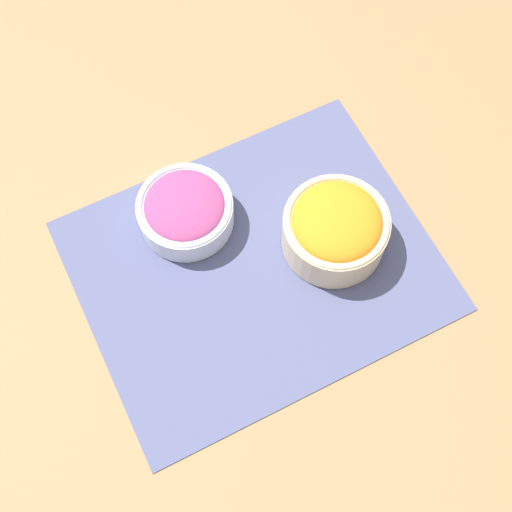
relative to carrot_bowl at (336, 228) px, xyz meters
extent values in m
plane|color=olive|center=(-0.11, 0.02, -0.05)|extent=(3.00, 3.00, 0.00)
cube|color=#474C70|center=(-0.11, 0.02, -0.04)|extent=(0.48, 0.38, 0.00)
cylinder|color=beige|center=(0.00, 0.00, -0.01)|extent=(0.14, 0.14, 0.06)
torus|color=beige|center=(0.00, 0.00, 0.02)|extent=(0.14, 0.14, 0.01)
ellipsoid|color=orange|center=(0.00, 0.00, 0.02)|extent=(0.12, 0.12, 0.04)
cylinder|color=silver|center=(-0.17, 0.12, -0.02)|extent=(0.13, 0.13, 0.04)
torus|color=silver|center=(-0.17, 0.12, 0.00)|extent=(0.13, 0.13, 0.01)
ellipsoid|color=#93386B|center=(-0.17, 0.12, 0.00)|extent=(0.11, 0.11, 0.02)
camera|label=1|loc=(-0.28, -0.33, 0.87)|focal=50.00mm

